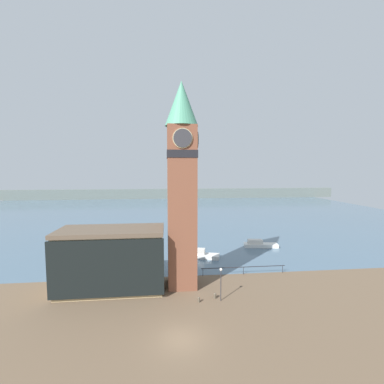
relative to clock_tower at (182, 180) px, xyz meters
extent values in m
plane|color=brown|center=(-0.77, -10.52, -13.40)|extent=(160.00, 160.00, 0.00)
cube|color=slate|center=(-0.77, 62.80, -13.40)|extent=(160.00, 120.00, 0.00)
cube|color=slate|center=(-0.77, 102.80, -10.90)|extent=(180.00, 3.00, 5.00)
cube|color=#232328|center=(8.78, 2.55, -12.35)|extent=(12.08, 0.08, 0.08)
cylinder|color=#232328|center=(3.04, 2.55, -12.88)|extent=(0.07, 0.07, 1.05)
cylinder|color=#232328|center=(8.78, 2.55, -12.88)|extent=(0.07, 0.07, 1.05)
cylinder|color=#232328|center=(14.52, 2.55, -12.88)|extent=(0.07, 0.07, 1.05)
cube|color=brown|center=(-0.01, 0.01, -3.46)|extent=(3.49, 3.49, 19.88)
cube|color=black|center=(-0.01, 0.01, 3.08)|extent=(3.61, 3.61, 0.90)
cylinder|color=tan|center=(-0.01, -1.80, 4.83)|extent=(2.31, 0.12, 2.31)
cylinder|color=#333338|center=(-0.01, -1.89, 4.83)|extent=(2.10, 0.12, 2.10)
cylinder|color=tan|center=(1.80, 0.01, 4.83)|extent=(0.12, 2.31, 2.31)
cylinder|color=#333338|center=(1.89, 0.01, 4.83)|extent=(0.12, 2.10, 2.10)
cone|color=#4C9375|center=(-0.01, 0.01, 9.16)|extent=(4.02, 4.02, 5.36)
cube|color=tan|center=(-8.57, -0.17, -9.87)|extent=(12.18, 5.34, 7.05)
cube|color=brown|center=(-8.57, -0.17, -6.10)|extent=(12.58, 5.74, 0.50)
cube|color=black|center=(-8.57, -2.99, -9.73)|extent=(12.68, 0.30, 6.49)
cube|color=silver|center=(4.23, 9.96, -13.10)|extent=(5.57, 3.26, 0.60)
cube|color=silver|center=(3.32, 10.19, -12.36)|extent=(2.58, 1.94, 0.87)
cube|color=silver|center=(16.03, 14.85, -13.07)|extent=(6.48, 2.76, 0.66)
cube|color=silver|center=(14.92, 15.02, -12.37)|extent=(2.92, 1.69, 0.75)
cylinder|color=brown|center=(1.58, -4.39, -13.17)|extent=(0.24, 0.24, 0.46)
sphere|color=brown|center=(1.58, -4.39, -12.94)|extent=(0.26, 0.26, 0.26)
cylinder|color=brown|center=(3.50, -3.72, -13.16)|extent=(0.34, 0.34, 0.48)
sphere|color=brown|center=(3.50, -3.72, -12.92)|extent=(0.35, 0.35, 0.35)
cylinder|color=#2D2D33|center=(4.06, -4.29, -11.66)|extent=(0.10, 0.10, 3.49)
sphere|color=silver|center=(4.06, -4.29, -9.82)|extent=(0.32, 0.32, 0.32)
camera|label=1|loc=(-1.96, -31.45, 1.14)|focal=24.00mm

